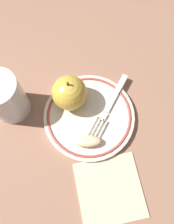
% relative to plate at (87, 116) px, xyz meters
% --- Properties ---
extents(ground_plane, '(2.00, 2.00, 0.00)m').
position_rel_plate_xyz_m(ground_plane, '(-0.01, -0.00, -0.01)').
color(ground_plane, '#91654F').
extents(plate, '(0.19, 0.19, 0.02)m').
position_rel_plate_xyz_m(plate, '(0.00, 0.00, 0.00)').
color(plate, beige).
rests_on(plate, ground_plane).
extents(apple_red_whole, '(0.07, 0.07, 0.08)m').
position_rel_plate_xyz_m(apple_red_whole, '(0.04, 0.03, 0.04)').
color(apple_red_whole, gold).
rests_on(apple_red_whole, plate).
extents(apple_slice_front, '(0.03, 0.06, 0.02)m').
position_rel_plate_xyz_m(apple_slice_front, '(-0.06, 0.01, 0.02)').
color(apple_slice_front, beige).
rests_on(apple_slice_front, plate).
extents(fork, '(0.16, 0.12, 0.00)m').
position_rel_plate_xyz_m(fork, '(0.02, -0.05, 0.01)').
color(fork, silver).
rests_on(fork, plate).
extents(drinking_glass, '(0.08, 0.08, 0.11)m').
position_rel_plate_xyz_m(drinking_glass, '(0.04, 0.16, 0.05)').
color(drinking_glass, white).
rests_on(drinking_glass, ground_plane).
extents(napkin_folded, '(0.14, 0.14, 0.01)m').
position_rel_plate_xyz_m(napkin_folded, '(-0.15, -0.03, -0.01)').
color(napkin_folded, beige).
rests_on(napkin_folded, ground_plane).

